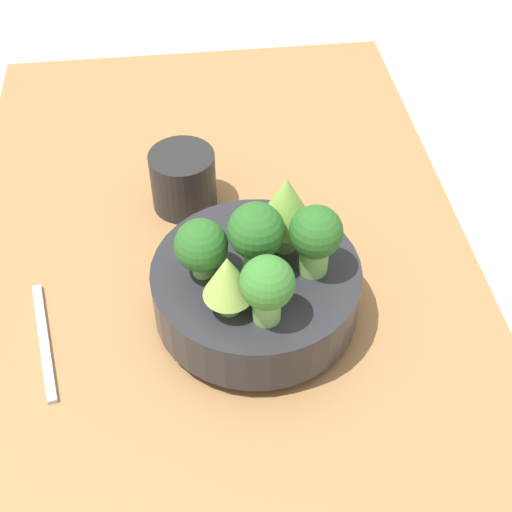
% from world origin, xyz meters
% --- Properties ---
extents(ground_plane, '(6.00, 6.00, 0.00)m').
position_xyz_m(ground_plane, '(0.00, 0.00, 0.00)').
color(ground_plane, '#ADA89E').
extents(table, '(1.12, 0.61, 0.05)m').
position_xyz_m(table, '(0.00, 0.00, 0.02)').
color(table, '#9E7042').
rests_on(table, ground_plane).
extents(bowl, '(0.22, 0.22, 0.07)m').
position_xyz_m(bowl, '(0.01, 0.03, 0.09)').
color(bowl, '#28282D').
rests_on(bowl, table).
extents(romanesco_piece_near, '(0.05, 0.05, 0.07)m').
position_xyz_m(romanesco_piece_near, '(0.06, -0.00, 0.17)').
color(romanesco_piece_near, '#609347').
rests_on(romanesco_piece_near, bowl).
extents(broccoli_floret_right, '(0.05, 0.05, 0.08)m').
position_xyz_m(broccoli_floret_right, '(0.08, 0.04, 0.17)').
color(broccoli_floret_right, '#7AB256').
rests_on(broccoli_floret_right, bowl).
extents(romanesco_piece_far, '(0.06, 0.06, 0.09)m').
position_xyz_m(romanesco_piece_far, '(-0.02, 0.07, 0.18)').
color(romanesco_piece_far, '#609347').
rests_on(romanesco_piece_far, bowl).
extents(broccoli_floret_back, '(0.05, 0.05, 0.08)m').
position_xyz_m(broccoli_floret_back, '(0.02, 0.09, 0.17)').
color(broccoli_floret_back, '#7AB256').
rests_on(broccoli_floret_back, bowl).
extents(broccoli_floret_center, '(0.06, 0.06, 0.08)m').
position_xyz_m(broccoli_floret_center, '(0.01, 0.03, 0.17)').
color(broccoli_floret_center, '#7AB256').
rests_on(broccoli_floret_center, bowl).
extents(broccoli_floret_front, '(0.05, 0.05, 0.07)m').
position_xyz_m(broccoli_floret_front, '(0.01, -0.02, 0.16)').
color(broccoli_floret_front, '#7AB256').
rests_on(broccoli_floret_front, bowl).
extents(cup, '(0.08, 0.08, 0.08)m').
position_xyz_m(cup, '(-0.18, -0.04, 0.09)').
color(cup, black).
rests_on(cup, table).
extents(fork, '(0.16, 0.04, 0.01)m').
position_xyz_m(fork, '(0.02, -0.20, 0.05)').
color(fork, '#B2B2B7').
rests_on(fork, table).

